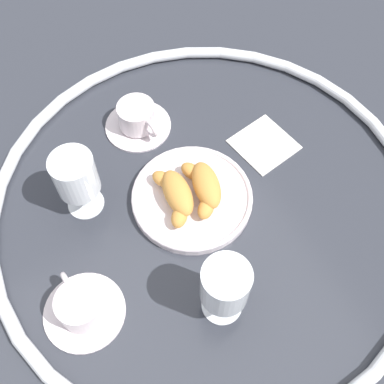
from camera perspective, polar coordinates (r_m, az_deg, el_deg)
ground_plane at (r=0.89m, az=1.80°, el=-1.56°), size 2.20×2.20×0.00m
table_chrome_rim at (r=0.87m, az=1.82°, el=-1.17°), size 0.81×0.81×0.02m
pastry_plate at (r=0.88m, az=0.00°, el=-0.65°), size 0.23×0.23×0.02m
croissant_large at (r=0.86m, az=1.54°, el=0.75°), size 0.13×0.08×0.04m
croissant_small at (r=0.85m, az=-1.96°, el=-0.25°), size 0.14×0.07×0.04m
coffee_cup_near at (r=0.97m, az=-6.61°, el=8.79°), size 0.14×0.14×0.06m
coffee_cup_far at (r=0.80m, az=-13.22°, el=-13.39°), size 0.14×0.14×0.06m
juice_glass_left at (r=0.83m, az=-13.91°, el=1.87°), size 0.08×0.08×0.14m
juice_glass_right at (r=0.72m, az=4.02°, el=-11.32°), size 0.08×0.08×0.14m
folded_napkin at (r=0.97m, az=8.70°, el=5.77°), size 0.13×0.13×0.01m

